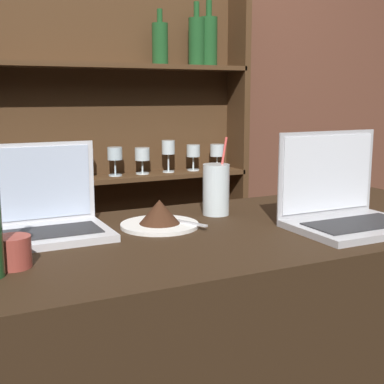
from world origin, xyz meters
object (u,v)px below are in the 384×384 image
object	(u,v)px
cake_plate	(160,217)
coffee_cup	(13,252)
laptop_far	(345,206)
water_glass	(216,189)
laptop_near	(35,216)

from	to	relation	value
cake_plate	coffee_cup	xyz separation A→B (m)	(-0.40, -0.18, 0.00)
laptop_far	coffee_cup	world-z (taller)	laptop_far
water_glass	laptop_near	bearing A→B (deg)	-178.46
laptop_near	laptop_far	world-z (taller)	laptop_far
water_glass	coffee_cup	distance (m)	0.66
laptop_near	cake_plate	xyz separation A→B (m)	(0.32, -0.05, -0.02)
coffee_cup	laptop_far	bearing A→B (deg)	-1.93
laptop_far	cake_plate	size ratio (longest dim) A/B	1.55
laptop_far	laptop_near	bearing A→B (deg)	160.98
coffee_cup	laptop_near	bearing A→B (deg)	69.92
laptop_near	water_glass	bearing A→B (deg)	1.54
laptop_far	water_glass	distance (m)	0.37
laptop_far	cake_plate	xyz separation A→B (m)	(-0.45, 0.21, -0.03)
laptop_near	laptop_far	bearing A→B (deg)	-19.02
laptop_near	cake_plate	distance (m)	0.32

